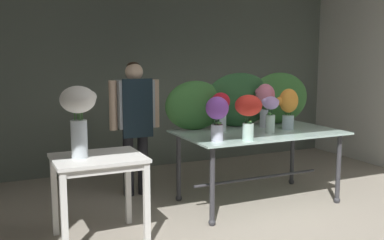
{
  "coord_description": "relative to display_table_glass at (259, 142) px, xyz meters",
  "views": [
    {
      "loc": [
        -2.32,
        -2.42,
        1.6
      ],
      "look_at": [
        -0.54,
        1.42,
        0.98
      ],
      "focal_mm": 41.51,
      "sensor_mm": 36.0,
      "label": 1
    }
  ],
  "objects": [
    {
      "name": "vase_white_roses_tall",
      "position": [
        -1.96,
        -0.27,
        0.47
      ],
      "size": [
        0.31,
        0.29,
        0.61
      ],
      "color": "silver",
      "rests_on": "side_table_white"
    },
    {
      "name": "display_table_glass",
      "position": [
        0.0,
        0.0,
        0.0
      ],
      "size": [
        1.74,
        1.0,
        0.79
      ],
      "color": "silver",
      "rests_on": "ground"
    },
    {
      "name": "ground_plane",
      "position": [
        -0.32,
        0.25,
        -0.67
      ],
      "size": [
        7.92,
        7.92,
        0.0
      ],
      "primitive_type": "plane",
      "color": "#9E9384"
    },
    {
      "name": "vase_sunset_hydrangea",
      "position": [
        0.37,
        -0.01,
        0.38
      ],
      "size": [
        0.25,
        0.21,
        0.45
      ],
      "color": "silver",
      "rests_on": "display_table_glass"
    },
    {
      "name": "vase_scarlet_carnations",
      "position": [
        -0.38,
        -0.39,
        0.41
      ],
      "size": [
        0.26,
        0.26,
        0.44
      ],
      "color": "silver",
      "rests_on": "display_table_glass"
    },
    {
      "name": "vase_crimson_roses",
      "position": [
        -0.37,
        0.19,
        0.36
      ],
      "size": [
        0.22,
        0.2,
        0.42
      ],
      "color": "silver",
      "rests_on": "display_table_glass"
    },
    {
      "name": "foliage_backdrop",
      "position": [
        0.01,
        0.38,
        0.41
      ],
      "size": [
        1.87,
        0.22,
        0.61
      ],
      "color": "#387033",
      "rests_on": "display_table_glass"
    },
    {
      "name": "wall_back",
      "position": [
        -0.32,
        2.05,
        0.65
      ],
      "size": [
        5.74,
        0.12,
        2.65
      ],
      "primitive_type": "cube",
      "color": "slate",
      "rests_on": "ground"
    },
    {
      "name": "vase_rosy_lilies",
      "position": [
        0.2,
        0.2,
        0.42
      ],
      "size": [
        0.23,
        0.21,
        0.49
      ],
      "color": "silver",
      "rests_on": "display_table_glass"
    },
    {
      "name": "vase_violet_dahlias",
      "position": [
        -0.67,
        -0.29,
        0.38
      ],
      "size": [
        0.22,
        0.22,
        0.43
      ],
      "color": "silver",
      "rests_on": "display_table_glass"
    },
    {
      "name": "vase_lilac_tulips",
      "position": [
        0.05,
        -0.13,
        0.35
      ],
      "size": [
        0.19,
        0.17,
        0.39
      ],
      "color": "silver",
      "rests_on": "display_table_glass"
    },
    {
      "name": "florist",
      "position": [
        -1.13,
        0.81,
        0.26
      ],
      "size": [
        0.59,
        0.24,
        1.53
      ],
      "color": "#232328",
      "rests_on": "ground"
    },
    {
      "name": "side_table_white",
      "position": [
        -1.81,
        -0.27,
        -0.02
      ],
      "size": [
        0.76,
        0.62,
        0.75
      ],
      "color": "white",
      "rests_on": "ground"
    }
  ]
}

